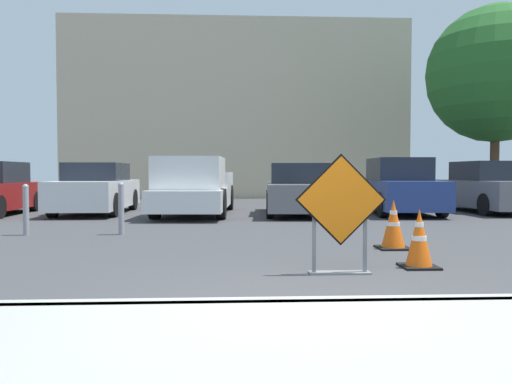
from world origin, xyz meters
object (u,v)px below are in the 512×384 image
at_px(road_closed_sign, 341,210).
at_px(traffic_cone_second, 393,225).
at_px(parked_car_second, 96,190).
at_px(parked_car_third, 299,191).
at_px(parked_car_fifth, 490,189).
at_px(parked_car_fourth, 399,188).
at_px(bollard_nearest, 121,207).
at_px(bollard_second, 26,208).
at_px(traffic_cone_nearest, 419,239).
at_px(pickup_truck, 195,189).

xyz_separation_m(road_closed_sign, traffic_cone_second, (1.27, 1.93, -0.39)).
height_order(road_closed_sign, parked_car_second, parked_car_second).
relative_size(parked_car_third, parked_car_fifth, 1.01).
relative_size(parked_car_third, parked_car_fourth, 1.04).
xyz_separation_m(bollard_nearest, bollard_second, (-1.82, -0.00, -0.02)).
bearing_deg(traffic_cone_nearest, pickup_truck, 113.18).
height_order(parked_car_second, parked_car_third, parked_car_second).
bearing_deg(traffic_cone_nearest, bollard_second, 150.44).
relative_size(parked_car_fourth, parked_car_fifth, 0.97).
height_order(traffic_cone_second, bollard_second, bollard_second).
relative_size(parked_car_fourth, bollard_second, 4.16).
relative_size(road_closed_sign, bollard_nearest, 1.40).
bearing_deg(traffic_cone_second, bollard_second, 162.68).
bearing_deg(parked_car_second, pickup_truck, 165.52).
height_order(parked_car_second, bollard_nearest, parked_car_second).
xyz_separation_m(parked_car_second, parked_car_fifth, (11.89, -0.13, 0.01)).
bearing_deg(road_closed_sign, parked_car_fifth, 53.81).
distance_m(parked_car_second, bollard_nearest, 5.50).
bearing_deg(road_closed_sign, traffic_cone_second, 56.58).
xyz_separation_m(parked_car_second, parked_car_fourth, (8.92, -0.59, 0.05)).
xyz_separation_m(road_closed_sign, bollard_nearest, (-3.44, 3.97, -0.23)).
bearing_deg(parked_car_fourth, pickup_truck, 4.89).
height_order(traffic_cone_nearest, parked_car_fourth, parked_car_fourth).
bearing_deg(bollard_second, bollard_nearest, 0.00).
distance_m(parked_car_second, parked_car_third, 5.99).
relative_size(traffic_cone_second, parked_car_second, 0.18).
bearing_deg(road_closed_sign, bollard_second, 142.95).
distance_m(traffic_cone_nearest, traffic_cone_second, 1.58).
height_order(traffic_cone_second, bollard_nearest, bollard_nearest).
distance_m(traffic_cone_nearest, bollard_second, 7.30).
bearing_deg(pickup_truck, parked_car_fourth, -175.04).
bearing_deg(pickup_truck, bollard_nearest, 79.41).
distance_m(traffic_cone_second, bollard_nearest, 5.14).
bearing_deg(parked_car_fifth, parked_car_second, -2.00).
relative_size(parked_car_second, pickup_truck, 0.77).
xyz_separation_m(parked_car_fourth, bollard_second, (-8.88, -4.58, -0.22)).
height_order(road_closed_sign, pickup_truck, pickup_truck).
bearing_deg(road_closed_sign, bollard_nearest, 130.91).
bearing_deg(bollard_second, parked_car_second, 90.37).
height_order(traffic_cone_second, parked_car_fifth, parked_car_fifth).
bearing_deg(parked_car_fifth, parked_car_fourth, 7.48).
distance_m(traffic_cone_nearest, parked_car_fourth, 8.58).
bearing_deg(traffic_cone_nearest, parked_car_third, 93.11).
height_order(traffic_cone_nearest, bollard_second, bollard_second).
relative_size(traffic_cone_second, pickup_truck, 0.14).
xyz_separation_m(road_closed_sign, traffic_cone_nearest, (1.09, 0.37, -0.40)).
bearing_deg(pickup_truck, bollard_second, 59.93).
height_order(parked_car_fourth, bollard_nearest, parked_car_fourth).
distance_m(traffic_cone_second, parked_car_second, 9.76).
bearing_deg(parked_car_third, road_closed_sign, 89.50).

